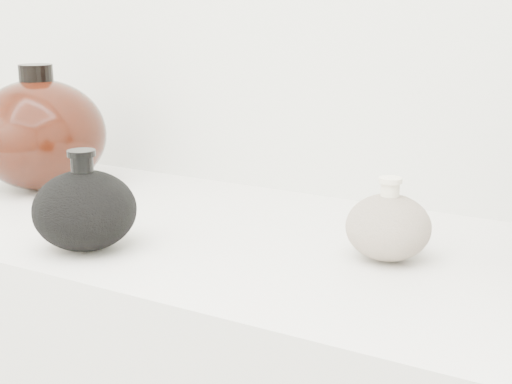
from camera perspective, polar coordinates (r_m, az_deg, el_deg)
The scene contains 3 objects.
black_gourd_vase at distance 0.96m, azimuth -13.54°, elevation -1.36°, with size 0.15×0.15×0.13m.
cream_gourd_vase at distance 0.92m, azimuth 10.53°, elevation -2.72°, with size 0.11×0.11×0.11m.
left_round_pot at distance 1.30m, azimuth -16.86°, elevation 4.46°, with size 0.24×0.24×0.22m.
Camera 1 is at (0.49, 0.13, 1.21)m, focal length 50.00 mm.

